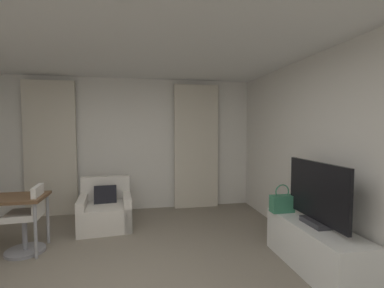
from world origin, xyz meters
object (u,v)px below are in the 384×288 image
armchair (106,211)px  desk_chair (28,223)px  tv_console (314,247)px  handbag_primary (282,203)px  tv_flatscreen (317,195)px

armchair → desk_chair: size_ratio=1.01×
tv_console → handbag_primary: 0.64m
desk_chair → handbag_primary: 3.35m
armchair → handbag_primary: handbag_primary is taller
tv_console → tv_flatscreen: 0.61m
armchair → desk_chair: 1.17m
tv_console → armchair: bearing=143.8°
tv_console → tv_flatscreen: size_ratio=1.35×
armchair → desk_chair: bearing=-139.6°
handbag_primary → tv_flatscreen: bearing=-74.6°
armchair → tv_flatscreen: size_ratio=0.87×
armchair → tv_console: 3.15m
desk_chair → tv_console: 3.60m
tv_console → tv_flatscreen: (-0.00, -0.02, 0.61)m
tv_console → handbag_primary: handbag_primary is taller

